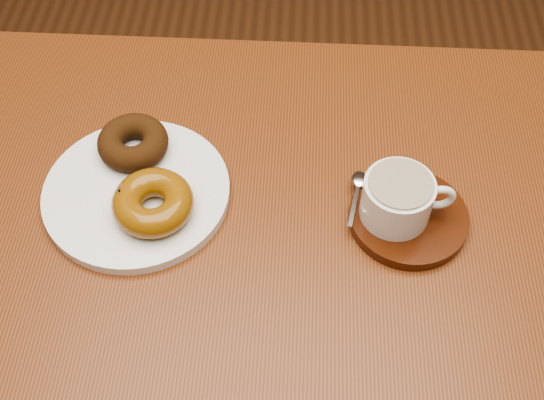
{
  "coord_description": "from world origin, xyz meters",
  "views": [
    {
      "loc": [
        0.18,
        -0.38,
        1.54
      ],
      "look_at": [
        0.15,
        0.14,
        0.85
      ],
      "focal_mm": 45.0,
      "sensor_mm": 36.0,
      "label": 1
    }
  ],
  "objects_px": {
    "cafe_table": "(258,262)",
    "donut_plate": "(137,192)",
    "saucer": "(408,218)",
    "coffee_cup": "(399,198)"
  },
  "relations": [
    {
      "from": "donut_plate",
      "to": "saucer",
      "type": "relative_size",
      "value": 1.62
    },
    {
      "from": "saucer",
      "to": "coffee_cup",
      "type": "height_order",
      "value": "coffee_cup"
    },
    {
      "from": "donut_plate",
      "to": "coffee_cup",
      "type": "bearing_deg",
      "value": -3.9
    },
    {
      "from": "donut_plate",
      "to": "saucer",
      "type": "height_order",
      "value": "saucer"
    },
    {
      "from": "cafe_table",
      "to": "donut_plate",
      "type": "relative_size",
      "value": 3.62
    },
    {
      "from": "coffee_cup",
      "to": "donut_plate",
      "type": "bearing_deg",
      "value": 172.72
    },
    {
      "from": "saucer",
      "to": "coffee_cup",
      "type": "xyz_separation_m",
      "value": [
        -0.02,
        0.0,
        0.04
      ]
    },
    {
      "from": "donut_plate",
      "to": "coffee_cup",
      "type": "distance_m",
      "value": 0.34
    },
    {
      "from": "donut_plate",
      "to": "saucer",
      "type": "bearing_deg",
      "value": -3.79
    },
    {
      "from": "saucer",
      "to": "coffee_cup",
      "type": "relative_size",
      "value": 1.3
    }
  ]
}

